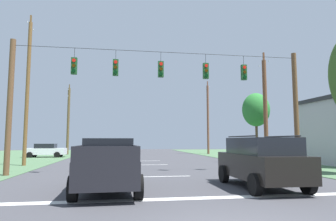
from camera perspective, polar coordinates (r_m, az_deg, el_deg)
The scene contains 13 objects.
stop_bar_stripe at distance 10.08m, azimuth 5.13°, elevation -16.40°, with size 14.82×0.45×0.01m, color white.
lane_dash_0 at distance 15.90m, azimuth -0.29°, elevation -12.50°, with size 0.15×2.50×0.01m, color white.
lane_dash_1 at distance 23.42m, azimuth -3.17°, elevation -10.33°, with size 0.15×2.50×0.01m, color white.
lane_dash_2 at distance 27.82m, azimuth -4.11°, elevation -9.60°, with size 0.15×2.50×0.01m, color white.
overhead_signal_span at distance 17.47m, azimuth -0.91°, elevation 2.13°, with size 17.16×0.31×7.45m.
pickup_truck at distance 11.60m, azimuth -11.44°, elevation -10.11°, with size 2.37×5.44×1.95m.
suv_black at distance 12.58m, azimuth 17.32°, elevation -9.19°, with size 2.27×4.83×2.05m.
distant_car_crossing_white at distance 36.08m, azimuth -22.40°, elevation -7.06°, with size 4.32×2.05×1.52m.
utility_pole_mid_right at distance 25.64m, azimuth 18.16°, elevation 0.15°, with size 0.34×1.78×9.19m.
utility_pole_far_right at distance 41.94m, azimuth 7.67°, elevation -1.52°, with size 0.31×1.72×10.23m.
utility_pole_mid_left at distance 24.92m, azimuth -25.34°, elevation 3.54°, with size 0.28×1.64×11.55m.
utility_pole_far_left at distance 42.11m, azimuth -18.57°, elevation -1.67°, with size 0.34×1.83×9.47m.
tree_roadside_right at distance 30.37m, azimuth 16.50°, elevation 0.09°, with size 2.65×2.65×6.51m.
Camera 1 is at (-2.40, -5.62, 1.86)m, focal length 31.81 mm.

